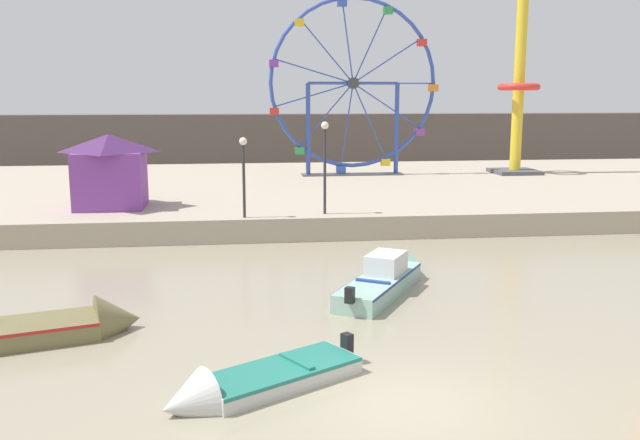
# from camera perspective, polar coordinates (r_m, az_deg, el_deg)

# --- Properties ---
(ground_plane) EXTENTS (240.00, 240.00, 0.00)m
(ground_plane) POSITION_cam_1_polar(r_m,az_deg,el_deg) (14.16, 7.14, -14.79)
(ground_plane) COLOR gray
(quay_promenade) EXTENTS (110.00, 23.69, 1.00)m
(quay_promenade) POSITION_cam_1_polar(r_m,az_deg,el_deg) (39.99, -2.35, 2.41)
(quay_promenade) COLOR tan
(quay_promenade) RESTS_ON ground_plane
(distant_town_skyline) EXTENTS (140.00, 3.00, 4.40)m
(distant_town_skyline) POSITION_cam_1_polar(r_m,az_deg,el_deg) (60.00, -3.99, 6.66)
(distant_town_skyline) COLOR #564C47
(distant_town_skyline) RESTS_ON ground_plane
(motorboat_seafoam) EXTENTS (4.12, 5.73, 1.49)m
(motorboat_seafoam) POSITION_cam_1_polar(r_m,az_deg,el_deg) (21.86, 5.73, -4.63)
(motorboat_seafoam) COLOR #93BCAD
(motorboat_seafoam) RESTS_ON ground_plane
(motorboat_olive_wood) EXTENTS (5.27, 2.90, 1.46)m
(motorboat_olive_wood) POSITION_cam_1_polar(r_m,az_deg,el_deg) (18.58, -21.07, -8.33)
(motorboat_olive_wood) COLOR olive
(motorboat_olive_wood) RESTS_ON ground_plane
(motorboat_pale_grey) EXTENTS (4.44, 3.36, 1.22)m
(motorboat_pale_grey) POSITION_cam_1_polar(r_m,az_deg,el_deg) (14.39, -6.36, -13.47)
(motorboat_pale_grey) COLOR silver
(motorboat_pale_grey) RESTS_ON ground_plane
(ferris_wheel_blue_frame) EXTENTS (10.64, 1.20, 10.96)m
(ferris_wheel_blue_frame) POSITION_cam_1_polar(r_m,az_deg,el_deg) (43.53, 2.75, 10.97)
(ferris_wheel_blue_frame) COLOR #334CA8
(ferris_wheel_blue_frame) RESTS_ON quay_promenade
(drop_tower_yellow_tower) EXTENTS (2.80, 2.80, 16.10)m
(drop_tower_yellow_tower) POSITION_cam_1_polar(r_m,az_deg,el_deg) (46.16, 16.20, 11.83)
(drop_tower_yellow_tower) COLOR gold
(drop_tower_yellow_tower) RESTS_ON quay_promenade
(carnival_booth_purple_stall) EXTENTS (3.27, 3.15, 3.29)m
(carnival_booth_purple_stall) POSITION_cam_1_polar(r_m,az_deg,el_deg) (32.17, -16.99, 4.01)
(carnival_booth_purple_stall) COLOR purple
(carnival_booth_purple_stall) RESTS_ON quay_promenade
(promenade_lamp_near) EXTENTS (0.32, 0.32, 3.90)m
(promenade_lamp_near) POSITION_cam_1_polar(r_m,az_deg,el_deg) (29.02, 0.40, 5.49)
(promenade_lamp_near) COLOR #2D2D33
(promenade_lamp_near) RESTS_ON quay_promenade
(promenade_lamp_far) EXTENTS (0.32, 0.32, 3.30)m
(promenade_lamp_far) POSITION_cam_1_polar(r_m,az_deg,el_deg) (28.31, -6.35, 4.61)
(promenade_lamp_far) COLOR #2D2D33
(promenade_lamp_far) RESTS_ON quay_promenade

